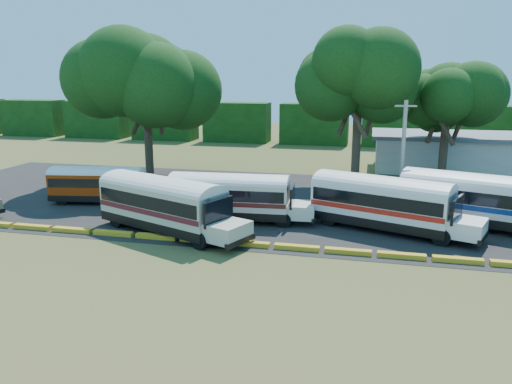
% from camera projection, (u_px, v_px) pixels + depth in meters
% --- Properties ---
extents(ground, '(160.00, 160.00, 0.00)m').
position_uv_depth(ground, '(220.00, 250.00, 29.71)').
color(ground, '#304617').
rests_on(ground, ground).
extents(asphalt_strip, '(64.00, 24.00, 0.02)m').
position_uv_depth(asphalt_strip, '(275.00, 202.00, 40.86)').
color(asphalt_strip, black).
rests_on(asphalt_strip, ground).
extents(curb, '(53.70, 0.45, 0.30)m').
position_uv_depth(curb, '(224.00, 242.00, 30.62)').
color(curb, gold).
rests_on(curb, ground).
extents(terminal_building, '(19.00, 9.00, 4.00)m').
position_uv_depth(terminal_building, '(462.00, 152.00, 53.68)').
color(terminal_building, silver).
rests_on(terminal_building, ground).
extents(treeline_backdrop, '(130.00, 4.00, 6.00)m').
position_uv_depth(treeline_backdrop, '(314.00, 124.00, 74.51)').
color(treeline_backdrop, black).
rests_on(treeline_backdrop, ground).
extents(bus_red, '(9.34, 3.65, 2.99)m').
position_uv_depth(bus_red, '(100.00, 182.00, 40.15)').
color(bus_red, black).
rests_on(bus_red, ground).
extents(bus_cream_west, '(11.43, 6.88, 3.70)m').
position_uv_depth(bus_cream_west, '(164.00, 202.00, 32.55)').
color(bus_cream_west, black).
rests_on(bus_cream_west, ground).
extents(bus_cream_east, '(10.46, 3.20, 3.39)m').
position_uv_depth(bus_cream_east, '(232.00, 194.00, 35.25)').
color(bus_cream_east, black).
rests_on(bus_cream_east, ground).
extents(bus_white_red, '(11.35, 6.41, 3.65)m').
position_uv_depth(bus_white_red, '(385.00, 200.00, 33.01)').
color(bus_white_red, black).
rests_on(bus_white_red, ground).
extents(bus_white_blue, '(11.52, 6.25, 3.70)m').
position_uv_depth(bus_white_blue, '(476.00, 197.00, 33.72)').
color(bus_white_blue, black).
rests_on(bus_white_blue, ground).
extents(tree_west, '(11.35, 11.35, 14.02)m').
position_uv_depth(tree_west, '(145.00, 78.00, 47.56)').
color(tree_west, '#39281C').
rests_on(tree_west, ground).
extents(tree_center, '(9.03, 9.03, 13.60)m').
position_uv_depth(tree_center, '(360.00, 74.00, 45.06)').
color(tree_center, '#39281C').
rests_on(tree_center, ground).
extents(tree_east, '(8.14, 8.14, 11.34)m').
position_uv_depth(tree_east, '(448.00, 95.00, 47.21)').
color(tree_east, '#39281C').
rests_on(tree_east, ground).
extents(utility_pole, '(1.60, 0.30, 8.31)m').
position_uv_depth(utility_pole, '(403.00, 154.00, 37.87)').
color(utility_pole, gray).
rests_on(utility_pole, ground).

